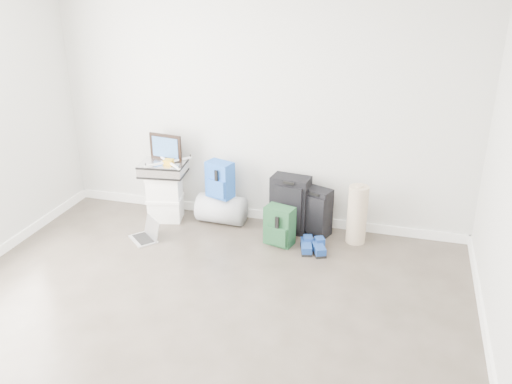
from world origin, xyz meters
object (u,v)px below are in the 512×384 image
(laptop, at_px, (147,234))
(carry_on, at_px, (315,212))
(briefcase, at_px, (163,169))
(boxes_stack, at_px, (165,197))
(duffel_bag, at_px, (221,209))
(large_suitcase, at_px, (290,204))

(laptop, bearing_deg, carry_on, 61.20)
(briefcase, bearing_deg, boxes_stack, 0.00)
(boxes_stack, bearing_deg, briefcase, 0.00)
(briefcase, xyz_separation_m, duffel_bag, (0.63, 0.08, -0.44))
(duffel_bag, bearing_deg, carry_on, 3.04)
(briefcase, bearing_deg, large_suitcase, -3.17)
(duffel_bag, bearing_deg, boxes_stack, -169.69)
(carry_on, height_order, laptop, carry_on)
(duffel_bag, distance_m, large_suitcase, 0.79)
(boxes_stack, height_order, large_suitcase, large_suitcase)
(boxes_stack, distance_m, large_suitcase, 1.41)
(large_suitcase, height_order, laptop, large_suitcase)
(large_suitcase, distance_m, carry_on, 0.27)
(briefcase, relative_size, duffel_bag, 0.93)
(boxes_stack, relative_size, briefcase, 1.11)
(large_suitcase, xyz_separation_m, carry_on, (0.27, -0.01, -0.05))
(carry_on, bearing_deg, laptop, -139.16)
(duffel_bag, xyz_separation_m, laptop, (-0.62, -0.59, -0.11))
(briefcase, relative_size, large_suitcase, 0.78)
(large_suitcase, bearing_deg, duffel_bag, -171.70)
(carry_on, xyz_separation_m, laptop, (-1.66, -0.60, -0.21))
(briefcase, xyz_separation_m, large_suitcase, (1.40, 0.10, -0.29))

